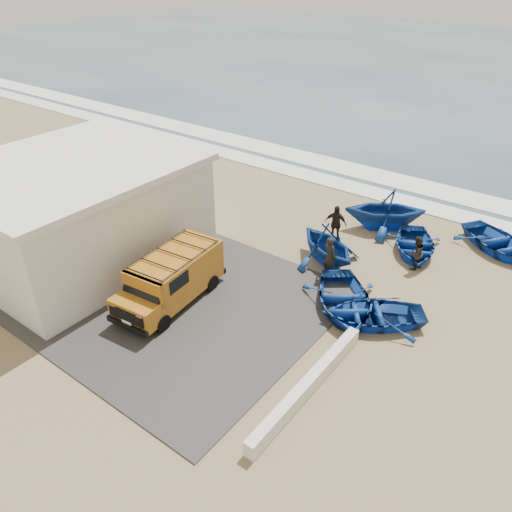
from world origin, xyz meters
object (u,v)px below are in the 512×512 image
Objects in this scene: boat_mid_left at (327,244)px; boat_far_right at (498,242)px; van at (172,277)px; building at (75,210)px; boat_near_left at (344,301)px; fisherman_middle at (416,253)px; boat_far_left at (385,209)px; fisherman_back at (335,224)px; parapet at (308,386)px; fisherman_front at (330,256)px; boat_mid_right at (414,245)px; boat_near_right at (373,314)px.

boat_mid_left is 0.86× the size of boat_far_right.
boat_far_right is at bearing 46.51° from van.
building is 2.33× the size of boat_near_left.
fisherman_middle is at bearing 38.86° from boat_near_left.
building is 1.92× the size of van.
boat_far_left is (9.71, 10.44, -1.15)m from building.
boat_mid_left is 1.97m from fisherman_back.
van is 2.68× the size of fisherman_back.
fisherman_middle is 3.91m from fisherman_back.
boat_far_left is (-1.63, 7.06, 0.60)m from boat_near_left.
van reaches higher than boat_mid_left.
parapet is at bearing -19.43° from boat_far_left.
parapet is 8.79m from fisherman_middle.
boat_near_left is 8.86m from boat_far_right.
boat_far_right is (9.00, 11.62, -0.68)m from van.
fisherman_back is (-4.06, 8.83, 0.64)m from parapet.
boat_mid_left is at bearing -38.81° from fisherman_front.
boat_near_left is (-1.15, 4.38, 0.14)m from parapet.
fisherman_front is (-2.16, -3.93, 0.53)m from boat_mid_right.
boat_near_left is 1.05× the size of boat_far_left.
van reaches higher than fisherman_middle.
boat_far_left is (-2.84, 7.10, 0.63)m from boat_near_right.
boat_far_left is at bearing 165.79° from boat_near_right.
building reaches higher than van.
boat_mid_right is 0.92× the size of boat_far_right.
boat_near_right is at bearing 89.22° from parapet.
fisherman_middle is at bearing 11.55° from boat_far_left.
parapet is 1.52× the size of boat_far_right.
fisherman_front reaches higher than fisherman_middle.
fisherman_middle reaches higher than boat_mid_right.
boat_near_right is at bearing -100.51° from boat_mid_left.
fisherman_middle is (3.27, 1.81, -0.13)m from boat_mid_left.
boat_near_right is (1.21, -0.04, -0.03)m from boat_near_left.
boat_far_right is at bearing 69.09° from boat_far_left.
building is 5.16× the size of fisherman_back.
van is at bearing -99.19° from boat_near_right.
boat_mid_left is at bearing 33.29° from building.
fisherman_back is (-6.36, -3.72, 0.50)m from boat_far_right.
van reaches higher than boat_mid_right.
fisherman_back reaches higher than parapet.
boat_mid_left is 4.18m from boat_mid_right.
van is at bearing -121.17° from fisherman_back.
boat_far_right is at bearing 128.68° from boat_near_right.
parapet is 3.32× the size of fisherman_front.
boat_far_right is at bearing 165.36° from fisherman_middle.
boat_near_left is at bearing 104.73° from parapet.
boat_mid_right is 2.37× the size of fisherman_middle.
van is 8.34m from fisherman_back.
fisherman_middle reaches higher than boat_near_right.
boat_near_right is 6.11m from fisherman_back.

